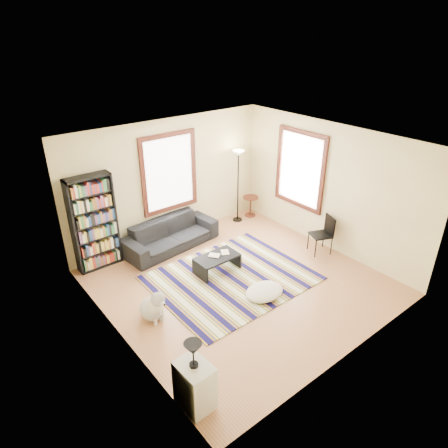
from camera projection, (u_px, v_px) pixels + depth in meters
floor at (240, 284)px, 7.93m from camera, size 5.00×5.00×0.10m
ceiling at (243, 141)px, 6.62m from camera, size 5.00×5.00×0.10m
wall_back at (168, 180)px, 9.05m from camera, size 5.00×0.10×2.80m
wall_front at (362, 283)px, 5.50m from camera, size 5.00×0.10×2.80m
wall_left at (110, 267)px, 5.86m from camera, size 0.10×5.00×2.80m
wall_right at (330, 187)px, 8.69m from camera, size 0.10×5.00×2.80m
window_back at (169, 173)px, 8.91m from camera, size 1.20×0.06×1.60m
window_right at (300, 169)px, 9.11m from camera, size 0.06×1.20×1.60m
rug at (232, 278)px, 8.04m from camera, size 3.05×2.44×0.02m
sofa at (171, 234)px, 9.02m from camera, size 1.07×2.28×0.64m
bookshelf at (94, 223)px, 8.02m from camera, size 0.90×0.30×2.00m
coffee_table at (217, 264)px, 8.18m from camera, size 1.00×0.73×0.36m
book_a at (213, 257)px, 8.04m from camera, size 0.27×0.26×0.02m
book_b at (221, 253)px, 8.22m from camera, size 0.24×0.26×0.02m
floor_cushion at (264, 292)px, 7.48m from camera, size 0.95×0.86×0.19m
floor_lamp at (238, 187)px, 9.97m from camera, size 0.35×0.35×1.86m
side_table at (250, 206)px, 10.50m from camera, size 0.49×0.49×0.54m
folding_chair at (321, 235)px, 8.76m from camera, size 0.54×0.53×0.86m
white_cabinet at (195, 385)px, 5.24m from camera, size 0.40×0.52×0.70m
table_lamp at (193, 355)px, 5.00m from camera, size 0.31×0.31×0.38m
dog at (151, 303)px, 6.83m from camera, size 0.53×0.68×0.63m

